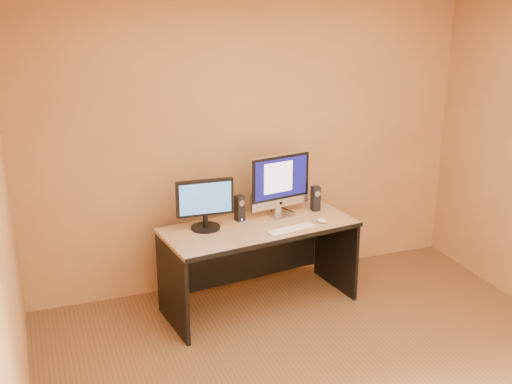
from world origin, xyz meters
The scene contains 10 objects.
walls centered at (0.00, 0.00, 1.30)m, with size 4.00×4.00×2.60m, color #AC7E45, non-canonical shape.
desk centered at (-0.12, 1.45, 0.36)m, with size 1.58×0.69×0.73m, color #A68153, non-canonical shape.
imac centered at (0.13, 1.60, 1.00)m, with size 0.56×0.21×0.54m, color silver, non-canonical shape.
second_monitor centered at (-0.55, 1.54, 0.94)m, with size 0.47×0.24×0.41m, color black, non-canonical shape.
speaker_left centered at (-0.23, 1.62, 0.84)m, with size 0.07×0.07×0.22m, color black, non-canonical shape.
speaker_right centered at (0.46, 1.62, 0.84)m, with size 0.07×0.07×0.22m, color black, non-canonical shape.
keyboard centered at (0.09, 1.27, 0.74)m, with size 0.42×0.11×0.02m, color silver.
mouse centered at (0.39, 1.34, 0.75)m, with size 0.06×0.10×0.04m, color silver.
cable_a centered at (0.23, 1.72, 0.73)m, with size 0.01×0.01×0.22m, color black.
cable_b centered at (0.09, 1.72, 0.73)m, with size 0.01×0.01×0.18m, color black.
Camera 1 is at (-1.84, -3.12, 2.66)m, focal length 45.00 mm.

